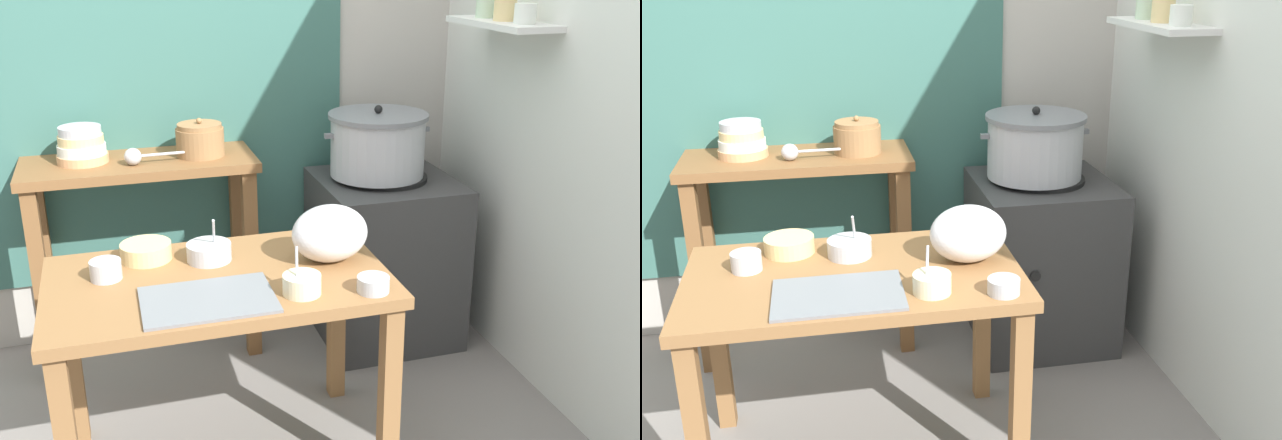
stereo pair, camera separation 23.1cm
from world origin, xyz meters
The scene contains 16 objects.
wall_back centered at (0.08, 1.10, 1.30)m, with size 4.40×0.12×2.60m.
wall_right centered at (1.40, 0.20, 1.30)m, with size 0.30×3.20×2.60m.
prep_table centered at (0.04, -0.02, 0.61)m, with size 1.10×0.66×0.72m.
back_shelf_table centered at (-0.15, 0.83, 0.68)m, with size 0.96×0.40×0.90m.
stove_block centered at (0.91, 0.70, 0.38)m, with size 0.60×0.61×0.78m.
steamer_pot centered at (0.87, 0.72, 0.92)m, with size 0.49×0.44×0.31m.
clay_pot centered at (0.11, 0.83, 0.97)m, with size 0.20×0.20×0.16m.
bowl_stack_enamel centered at (-0.36, 0.86, 0.97)m, with size 0.21×0.21×0.15m.
ladle centered at (-0.16, 0.76, 0.94)m, with size 0.30×0.07×0.07m.
serving_tray centered at (-0.02, -0.19, 0.72)m, with size 0.40×0.28×0.01m, color slate.
plastic_bag centered at (0.43, 0.00, 0.82)m, with size 0.26×0.20×0.20m, color white.
prep_bowl_0 centered at (0.26, -0.22, 0.75)m, with size 0.12×0.12×0.14m.
prep_bowl_1 centered at (0.03, 0.12, 0.75)m, with size 0.15×0.15×0.16m.
prep_bowl_2 centered at (0.48, -0.27, 0.75)m, with size 0.10×0.10×0.05m.
prep_bowl_3 centered at (-0.17, 0.19, 0.75)m, with size 0.17×0.17×0.06m.
prep_bowl_4 centered at (-0.31, 0.06, 0.75)m, with size 0.10×0.10×0.06m.
Camera 1 is at (-0.27, -2.16, 1.71)m, focal length 40.58 mm.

